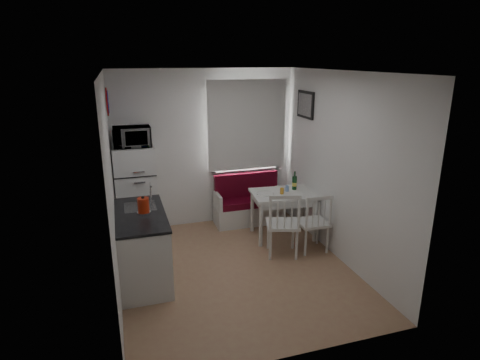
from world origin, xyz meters
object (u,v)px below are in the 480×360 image
Objects in this scene: bench at (249,207)px; dining_table at (283,198)px; chair_left at (286,218)px; microwave at (132,137)px; wine_bottle at (295,180)px; fridge at (136,194)px; kitchen_counter at (142,246)px; kettle at (143,205)px; chair_right at (316,217)px.

bench is 0.87m from dining_table.
chair_left is 1.05× the size of microwave.
wine_bottle is (2.43, -0.45, -0.76)m from microwave.
chair_left is 0.38× the size of fridge.
kitchen_counter reaches higher than dining_table.
microwave is (-1.87, -0.16, 1.36)m from bench.
wine_bottle is (0.23, 0.10, 0.23)m from dining_table.
fridge is 0.90m from microwave.
kitchen_counter is at bearing -90.94° from microwave.
kettle is (0.05, -0.04, 0.56)m from kitchen_counter.
chair_left reaches higher than bench.
bench is 1.13× the size of dining_table.
bench reaches higher than dining_table.
microwave is 2.59m from wine_bottle.
kitchen_counter reaches higher than chair_left.
microwave is at bearing 89.06° from kitchen_counter.
kitchen_counter is 1.11× the size of bench.
microwave reaches higher than bench.
chair_left is at bearing -121.82° from wine_bottle.
microwave is 2.37× the size of kettle.
fridge is at bearing 170.57° from dining_table.
chair_right is 2.74m from fridge.
chair_right is 2.44m from kettle.
chair_right is 0.32× the size of fridge.
dining_table is (2.22, 0.65, 0.20)m from kitchen_counter.
fridge is (0.02, 1.24, 0.29)m from kitchen_counter.
kettle is at bearing -156.70° from dining_table.
wine_bottle is at bearing -10.46° from microwave.
dining_table is at bearing -15.21° from fridge.
fridge reaches higher than chair_left.
chair_left reaches higher than chair_right.
kitchen_counter is 1.98m from chair_left.
chair_left is 1.16× the size of chair_right.
bench is 1.03m from wine_bottle.
dining_table is 2.31m from kettle.
bench is at bearing 132.92° from wine_bottle.
microwave is (0.02, 1.19, 1.19)m from kitchen_counter.
dining_table is (0.34, -0.71, 0.37)m from bench.
fridge is 4.99× the size of wine_bottle.
chair_left is at bearing -86.44° from bench.
chair_left is at bearing -104.67° from dining_table.
kitchen_counter is at bearing -163.07° from wine_bottle.
microwave is 1.79× the size of wine_bottle.
dining_table is 0.70× the size of fridge.
kettle is (-1.92, -0.02, 0.41)m from chair_left.
dining_table is 1.95× the size of microwave.
wine_bottle is at bearing 18.12° from kettle.
bench is 2.45× the size of chair_right.
chair_left is 2.53m from microwave.
wine_bottle is (2.43, -0.50, 0.14)m from fridge.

